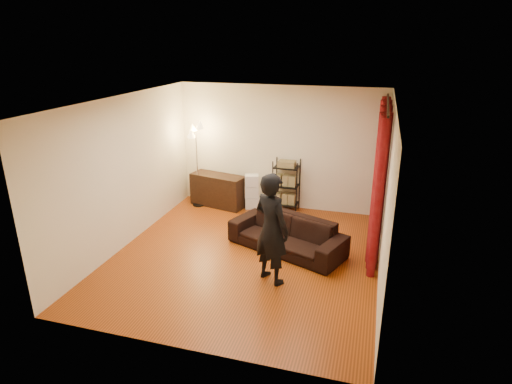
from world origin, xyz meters
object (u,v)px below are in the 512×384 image
(sofa, at_px, (287,234))
(media_cabinet, at_px, (218,190))
(person, at_px, (272,229))
(storage_boxes, at_px, (252,192))
(floor_lamp, at_px, (197,166))
(wire_shelf, at_px, (286,186))

(sofa, relative_size, media_cabinet, 1.70)
(sofa, height_order, person, person)
(storage_boxes, distance_m, floor_lamp, 1.35)
(person, xyz_separation_m, wire_shelf, (-0.40, 2.92, -0.31))
(wire_shelf, height_order, floor_lamp, floor_lamp)
(media_cabinet, relative_size, wire_shelf, 1.07)
(person, distance_m, floor_lamp, 3.58)
(media_cabinet, distance_m, wire_shelf, 1.57)
(person, bearing_deg, floor_lamp, -17.15)
(sofa, relative_size, person, 1.19)
(storage_boxes, relative_size, floor_lamp, 0.42)
(floor_lamp, bearing_deg, storage_boxes, 8.15)
(sofa, height_order, media_cabinet, media_cabinet)
(media_cabinet, bearing_deg, person, -42.85)
(media_cabinet, relative_size, floor_lamp, 0.66)
(sofa, relative_size, wire_shelf, 1.82)
(media_cabinet, distance_m, floor_lamp, 0.73)
(person, bearing_deg, media_cabinet, -23.97)
(person, bearing_deg, sofa, -59.79)
(media_cabinet, height_order, floor_lamp, floor_lamp)
(sofa, bearing_deg, floor_lamp, 168.15)
(storage_boxes, height_order, floor_lamp, floor_lamp)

